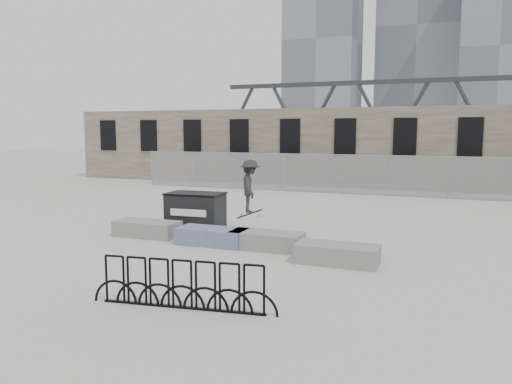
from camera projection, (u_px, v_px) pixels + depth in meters
ground at (238, 245)px, 14.19m from camera, size 120.00×120.00×0.00m
stone_wall at (349, 147)px, 28.92m from camera, size 36.00×2.58×4.50m
chainlink_fence at (335, 173)px, 25.61m from camera, size 22.06×0.06×2.02m
planter_far_left at (147, 228)px, 15.31m from camera, size 2.00×0.90×0.47m
planter_center_left at (212, 236)px, 14.20m from camera, size 2.00×0.90×0.47m
planter_center_right at (267, 240)px, 13.67m from camera, size 2.00×0.90×0.47m
planter_offset at (337, 253)px, 12.17m from camera, size 2.00×0.90×0.47m
dumpster at (196, 211)px, 16.41m from camera, size 1.89×1.21×1.20m
bike_rack at (182, 285)px, 9.07m from camera, size 3.56×0.53×0.90m
skyline_towers at (422, 41)px, 98.65m from camera, size 58.00×28.00×48.00m
truss_bridge at (492, 123)px, 60.85m from camera, size 70.00×3.00×9.80m
skateboarder at (250, 186)px, 14.73m from camera, size 0.98×1.18×1.77m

